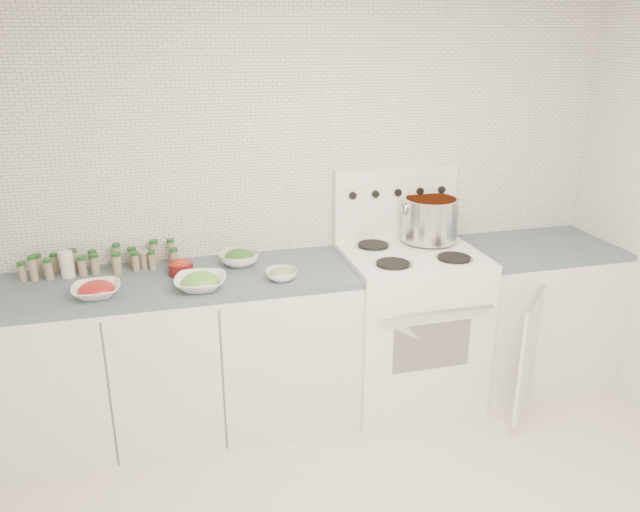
{
  "coord_description": "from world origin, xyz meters",
  "views": [
    {
      "loc": [
        -0.87,
        -1.92,
        2.11
      ],
      "look_at": [
        -0.07,
        1.14,
        0.97
      ],
      "focal_mm": 35.0,
      "sensor_mm": 36.0,
      "label": 1
    }
  ],
  "objects_px": {
    "bowl_tomato": "(96,290)",
    "bowl_snowpea": "(200,282)",
    "stove": "(408,321)",
    "stock_pot": "(430,217)"
  },
  "relations": [
    {
      "from": "bowl_tomato",
      "to": "bowl_snowpea",
      "type": "height_order",
      "value": "bowl_snowpea"
    },
    {
      "from": "stove",
      "to": "bowl_tomato",
      "type": "bearing_deg",
      "value": -175.62
    },
    {
      "from": "bowl_tomato",
      "to": "bowl_snowpea",
      "type": "bearing_deg",
      "value": -3.8
    },
    {
      "from": "bowl_snowpea",
      "to": "bowl_tomato",
      "type": "bearing_deg",
      "value": 176.2
    },
    {
      "from": "bowl_snowpea",
      "to": "stock_pot",
      "type": "bearing_deg",
      "value": 12.78
    },
    {
      "from": "stock_pot",
      "to": "bowl_tomato",
      "type": "xyz_separation_m",
      "value": [
        -1.87,
        -0.28,
        -0.15
      ]
    },
    {
      "from": "bowl_tomato",
      "to": "bowl_snowpea",
      "type": "xyz_separation_m",
      "value": [
        0.5,
        -0.03,
        0.0
      ]
    },
    {
      "from": "bowl_tomato",
      "to": "stock_pot",
      "type": "bearing_deg",
      "value": 8.46
    },
    {
      "from": "stock_pot",
      "to": "bowl_tomato",
      "type": "relative_size",
      "value": 1.51
    },
    {
      "from": "stock_pot",
      "to": "stove",
      "type": "bearing_deg",
      "value": -138.84
    }
  ]
}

